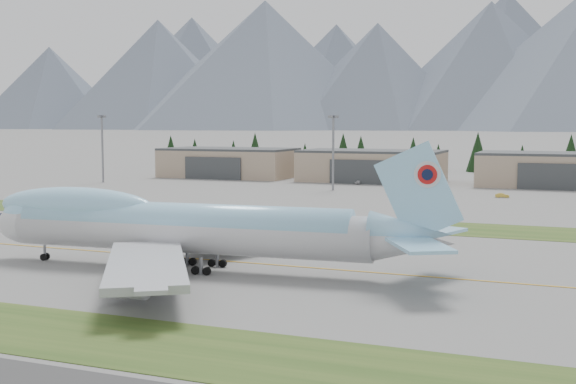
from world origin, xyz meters
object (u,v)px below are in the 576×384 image
at_px(boeing_747_freighter, 183,227).
at_px(hangar_left, 229,163).
at_px(hangar_center, 372,166).
at_px(hangar_right, 557,170).
at_px(service_vehicle_b, 502,198).
at_px(service_vehicle_a, 358,184).

bearing_deg(boeing_747_freighter, hangar_left, 109.87).
relative_size(hangar_center, hangar_right, 1.00).
bearing_deg(hangar_center, hangar_right, 0.00).
bearing_deg(service_vehicle_b, service_vehicle_a, 54.97).
distance_m(hangar_left, service_vehicle_b, 110.36).
bearing_deg(hangar_right, service_vehicle_b, -107.26).
bearing_deg(hangar_right, hangar_center, 180.00).
bearing_deg(hangar_center, service_vehicle_b, -41.55).
distance_m(hangar_left, hangar_right, 115.00).
bearing_deg(hangar_center, hangar_left, 180.00).
bearing_deg(hangar_right, hangar_left, 180.00).
relative_size(boeing_747_freighter, service_vehicle_b, 18.14).
relative_size(boeing_747_freighter, hangar_right, 1.41).
xyz_separation_m(boeing_747_freighter, hangar_center, (-14.78, 157.11, -0.50)).
height_order(hangar_left, hangar_right, same).
xyz_separation_m(boeing_747_freighter, hangar_right, (45.22, 157.11, -0.50)).
bearing_deg(boeing_747_freighter, hangar_center, 91.29).
bearing_deg(hangar_center, boeing_747_freighter, -84.63).
bearing_deg(service_vehicle_b, boeing_747_freighter, 159.71).
distance_m(hangar_right, service_vehicle_b, 43.99).
bearing_deg(hangar_left, hangar_right, 0.00).
distance_m(hangar_center, service_vehicle_a, 14.59).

